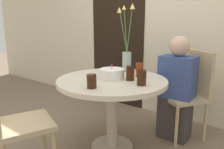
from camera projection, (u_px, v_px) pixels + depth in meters
ground_plane at (112, 147)px, 2.16m from camera, size 16.00×16.00×0.00m
wall_back at (166, 15)px, 2.73m from camera, size 8.00×0.05×2.60m
doorway_panel at (117, 36)px, 3.20m from camera, size 0.90×0.01×2.05m
dining_table at (112, 92)px, 2.03m from camera, size 1.01×1.01×0.70m
chair_far_back at (190, 89)px, 2.30m from camera, size 0.56×0.56×0.92m
chair_left_flank at (12, 117)px, 1.61m from camera, size 0.52×0.52×0.92m
birthday_cake at (112, 74)px, 2.00m from camera, size 0.23×0.23×0.14m
flower_vase at (127, 51)px, 2.26m from camera, size 0.19×0.12×0.69m
side_plate at (104, 72)px, 2.25m from camera, size 0.17×0.17×0.01m
drink_glass_0 at (130, 73)px, 1.93m from camera, size 0.07×0.07×0.13m
drink_glass_1 at (139, 70)px, 2.05m from camera, size 0.06×0.06×0.14m
drink_glass_2 at (92, 81)px, 1.70m from camera, size 0.08×0.08×0.11m
drink_glass_3 at (142, 78)px, 1.78m from camera, size 0.08×0.08×0.13m
person_guest at (176, 92)px, 2.25m from camera, size 0.34×0.24×1.08m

